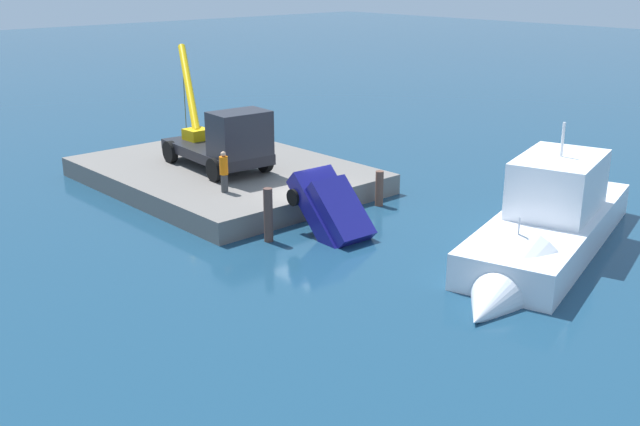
% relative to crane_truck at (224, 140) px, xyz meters
% --- Properties ---
extents(ground, '(200.00, 200.00, 0.00)m').
position_rel_crane_truck_xyz_m(ground, '(5.22, 0.39, -2.22)').
color(ground, navy).
extents(dock, '(12.75, 9.55, 0.87)m').
position_rel_crane_truck_xyz_m(dock, '(-0.67, 0.39, -1.78)').
color(dock, slate).
rests_on(dock, ground).
extents(crane_truck, '(8.81, 3.88, 4.89)m').
position_rel_crane_truck_xyz_m(crane_truck, '(0.00, 0.00, 0.00)').
color(crane_truck, black).
rests_on(crane_truck, dock).
extents(dock_worker, '(0.34, 0.34, 1.66)m').
position_rel_crane_truck_xyz_m(dock_worker, '(2.74, -1.99, -0.50)').
color(dock_worker, '#3D3D3D').
rests_on(dock_worker, dock).
extents(salvaged_car, '(3.82, 2.18, 3.67)m').
position_rel_crane_truck_xyz_m(salvaged_car, '(7.81, -0.59, -1.61)').
color(salvaged_car, navy).
rests_on(salvaged_car, ground).
extents(moored_yacht, '(6.59, 13.15, 5.85)m').
position_rel_crane_truck_xyz_m(moored_yacht, '(13.98, 2.76, -1.77)').
color(moored_yacht, white).
rests_on(moored_yacht, ground).
extents(piling_near, '(0.33, 0.33, 1.98)m').
position_rel_crane_truck_xyz_m(piling_near, '(6.47, -2.75, -1.22)').
color(piling_near, brown).
rests_on(piling_near, ground).
extents(piling_mid, '(0.38, 0.38, 1.94)m').
position_rel_crane_truck_xyz_m(piling_mid, '(6.25, 0.18, -1.25)').
color(piling_mid, brown).
rests_on(piling_mid, ground).
extents(piling_far, '(0.33, 0.33, 1.47)m').
position_rel_crane_truck_xyz_m(piling_far, '(6.25, 3.27, -1.48)').
color(piling_far, brown).
rests_on(piling_far, ground).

